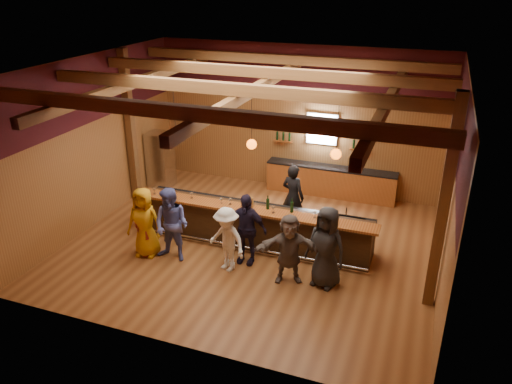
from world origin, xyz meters
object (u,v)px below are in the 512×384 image
customer_orange (144,222)px  customer_brown (289,249)px  customer_denim (172,225)px  customer_navy (246,229)px  bar_counter (255,224)px  bartender (293,196)px  ice_bucket (249,202)px  back_bar_cabinet (330,181)px  customer_redvest (142,225)px  bottle_a (268,204)px  customer_white (227,239)px  customer_dark (326,247)px  stainless_fridge (160,160)px

customer_orange → customer_brown: (3.60, 0.10, -0.06)m
customer_denim → customer_brown: 2.88m
customer_navy → customer_brown: (1.19, -0.42, -0.07)m
bar_counter → bartender: (0.66, 1.19, 0.37)m
customer_navy → ice_bucket: bearing=107.5°
back_bar_cabinet → bartender: bearing=-102.4°
customer_denim → bartender: (2.22, 2.63, -0.03)m
bar_counter → customer_redvest: 2.79m
bar_counter → customer_redvest: bearing=-147.8°
bartender → customer_orange: bearing=58.2°
bar_counter → customer_denim: customer_denim is taller
customer_orange → bartender: (2.95, 2.66, 0.01)m
bartender → bottle_a: size_ratio=5.03×
customer_white → customer_dark: 2.28m
bar_counter → customer_white: (-0.16, -1.42, 0.27)m
customer_navy → bartender: 2.20m
customer_redvest → ice_bucket: (2.29, 1.27, 0.43)m
bar_counter → customer_redvest: (-2.35, -1.48, 0.27)m
stainless_fridge → bottle_a: size_ratio=5.06×
customer_brown → ice_bucket: (-1.38, 1.16, 0.41)m
customer_redvest → customer_navy: size_ratio=0.90×
stainless_fridge → bottle_a: bearing=-30.3°
customer_redvest → customer_white: 2.20m
customer_denim → customer_navy: (1.69, 0.50, -0.03)m
stainless_fridge → customer_white: 5.54m
stainless_fridge → customer_redvest: 4.31m
bar_counter → back_bar_cabinet: bar_counter is taller
customer_redvest → customer_white: customer_redvest is taller
customer_denim → customer_navy: 1.76m
bar_counter → bottle_a: 0.86m
customer_dark → customer_white: bearing=-159.8°
customer_redvest → bartender: 4.02m
bar_counter → ice_bucket: ice_bucket is taller
bar_counter → back_bar_cabinet: (1.18, 3.57, -0.05)m
ice_bucket → bottle_a: (0.48, 0.02, 0.02)m
bar_counter → customer_orange: 2.74m
customer_brown → bottle_a: 1.54m
customer_navy → ice_bucket: size_ratio=7.36×
bottle_a → bar_counter: bearing=154.4°
customer_denim → customer_brown: bearing=5.4°
bar_counter → back_bar_cabinet: 3.76m
bartender → customer_redvest: bearing=57.6°
bar_counter → customer_white: size_ratio=3.98×
back_bar_cabinet → bottle_a: bearing=-101.5°
customer_denim → ice_bucket: size_ratio=7.65×
customer_orange → customer_dark: customer_dark is taller
customer_brown → customer_dark: (0.79, 0.13, 0.12)m
bar_counter → customer_white: customer_white is taller
back_bar_cabinet → customer_white: size_ratio=2.53×
bottle_a → customer_brown: bearing=-52.4°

